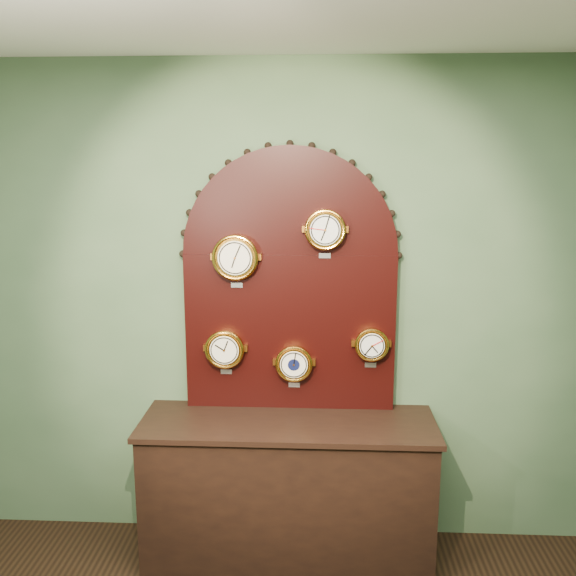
# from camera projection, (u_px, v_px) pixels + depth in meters

# --- Properties ---
(wall_back) EXTENTS (4.00, 0.00, 4.00)m
(wall_back) POSITION_uv_depth(u_px,v_px,m) (290.00, 310.00, 3.58)
(wall_back) COLOR #466243
(wall_back) RESTS_ON ground
(shop_counter) EXTENTS (1.60, 0.50, 0.80)m
(shop_counter) POSITION_uv_depth(u_px,v_px,m) (288.00, 492.00, 3.52)
(shop_counter) COLOR black
(shop_counter) RESTS_ON ground_plane
(display_board) EXTENTS (1.26, 0.06, 1.53)m
(display_board) POSITION_uv_depth(u_px,v_px,m) (290.00, 273.00, 3.49)
(display_board) COLOR black
(display_board) RESTS_ON shop_counter
(roman_clock) EXTENTS (0.26, 0.08, 0.31)m
(roman_clock) POSITION_uv_depth(u_px,v_px,m) (236.00, 257.00, 3.42)
(roman_clock) COLOR gold
(roman_clock) RESTS_ON display_board
(arabic_clock) EXTENTS (0.22, 0.08, 0.27)m
(arabic_clock) POSITION_uv_depth(u_px,v_px,m) (325.00, 230.00, 3.36)
(arabic_clock) COLOR gold
(arabic_clock) RESTS_ON display_board
(hygrometer) EXTENTS (0.22, 0.08, 0.27)m
(hygrometer) POSITION_uv_depth(u_px,v_px,m) (225.00, 349.00, 3.53)
(hygrometer) COLOR gold
(hygrometer) RESTS_ON display_board
(barometer) EXTENTS (0.21, 0.08, 0.26)m
(barometer) POSITION_uv_depth(u_px,v_px,m) (294.00, 363.00, 3.53)
(barometer) COLOR gold
(barometer) RESTS_ON display_board
(tide_clock) EXTENTS (0.19, 0.08, 0.24)m
(tide_clock) POSITION_uv_depth(u_px,v_px,m) (372.00, 344.00, 3.48)
(tide_clock) COLOR gold
(tide_clock) RESTS_ON display_board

